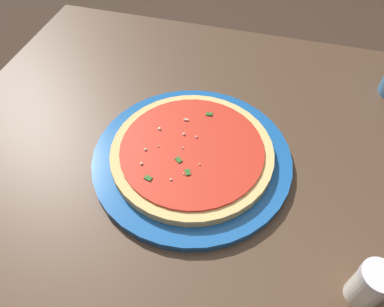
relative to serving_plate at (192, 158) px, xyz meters
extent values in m
plane|color=#38281E|center=(-0.01, -0.01, -0.73)|extent=(5.00, 5.00, 0.00)
cube|color=black|center=(-0.41, 0.37, -0.38)|extent=(0.06, 0.06, 0.70)
cube|color=black|center=(0.39, 0.37, -0.38)|extent=(0.06, 0.06, 0.70)
cube|color=#473323|center=(-0.01, -0.01, -0.02)|extent=(0.94, 0.91, 0.03)
cylinder|color=#195199|center=(0.00, 0.00, 0.00)|extent=(0.35, 0.35, 0.01)
cylinder|color=#DBB26B|center=(0.00, 0.00, 0.02)|extent=(0.28, 0.28, 0.02)
cylinder|color=red|center=(0.00, 0.00, 0.03)|extent=(0.25, 0.25, 0.00)
sphere|color=#EFEACC|center=(-0.03, 0.06, 0.03)|extent=(0.00, 0.00, 0.00)
sphere|color=#EFEACC|center=(0.02, -0.03, 0.03)|extent=(0.00, 0.00, 0.00)
sphere|color=#EFEACC|center=(-0.06, -0.02, 0.03)|extent=(0.00, 0.00, 0.00)
sphere|color=#EFEACC|center=(-0.02, -0.07, 0.03)|extent=(0.00, 0.00, 0.00)
sphere|color=#EFEACC|center=(-0.07, -0.06, 0.03)|extent=(0.00, 0.00, 0.00)
sphere|color=#EFEACC|center=(-0.08, -0.03, 0.03)|extent=(0.00, 0.00, 0.00)
sphere|color=#EFEACC|center=(0.00, 0.03, 0.03)|extent=(0.00, 0.00, 0.00)
sphere|color=#EFEACC|center=(-0.02, 0.03, 0.03)|extent=(0.00, 0.00, 0.00)
sphere|color=#EFEACC|center=(-0.01, 0.00, 0.03)|extent=(0.00, 0.00, 0.00)
sphere|color=#EFEACC|center=(-0.03, 0.06, 0.03)|extent=(0.01, 0.01, 0.01)
sphere|color=#EFEACC|center=(0.00, -0.06, 0.03)|extent=(0.00, 0.00, 0.00)
sphere|color=#EFEACC|center=(-0.07, 0.03, 0.03)|extent=(0.01, 0.01, 0.01)
cube|color=#23561E|center=(0.01, -0.05, 0.03)|extent=(0.01, 0.01, 0.00)
cube|color=#23561E|center=(0.01, 0.09, 0.03)|extent=(0.01, 0.01, 0.00)
cube|color=#23561E|center=(-0.02, -0.03, 0.03)|extent=(0.01, 0.01, 0.00)
cube|color=#23561E|center=(-0.05, -0.08, 0.03)|extent=(0.01, 0.01, 0.00)
cylinder|color=silver|center=(0.28, -0.17, 0.02)|extent=(0.04, 0.04, 0.06)
cylinder|color=silver|center=(0.28, -0.17, 0.06)|extent=(0.05, 0.05, 0.01)
camera|label=1|loc=(0.11, -0.39, 0.50)|focal=33.91mm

